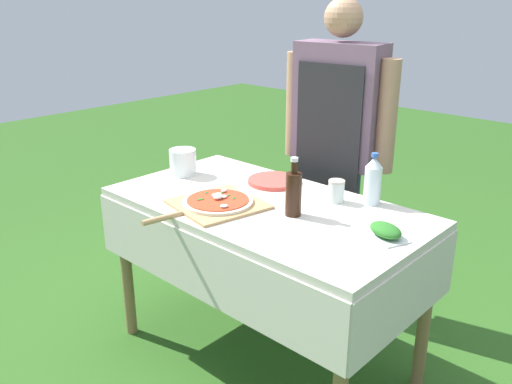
# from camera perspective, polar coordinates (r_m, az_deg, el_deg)

# --- Properties ---
(ground_plane) EXTENTS (12.00, 12.00, 0.00)m
(ground_plane) POSITION_cam_1_polar(r_m,az_deg,el_deg) (2.76, 0.85, -16.86)
(ground_plane) COLOR #2D5B1E
(prep_table) EXTENTS (1.42, 0.77, 0.80)m
(prep_table) POSITION_cam_1_polar(r_m,az_deg,el_deg) (2.41, 0.93, -3.65)
(prep_table) COLOR beige
(prep_table) RESTS_ON ground
(person_cook) EXTENTS (0.62, 0.25, 1.65)m
(person_cook) POSITION_cam_1_polar(r_m,az_deg,el_deg) (2.83, 8.52, 5.87)
(person_cook) COLOR #333D56
(person_cook) RESTS_ON ground
(pizza_on_peel) EXTENTS (0.41, 0.56, 0.05)m
(pizza_on_peel) POSITION_cam_1_polar(r_m,az_deg,el_deg) (2.34, -4.21, -1.15)
(pizza_on_peel) COLOR tan
(pizza_on_peel) RESTS_ON prep_table
(oil_bottle) EXTENTS (0.07, 0.07, 0.25)m
(oil_bottle) POSITION_cam_1_polar(r_m,az_deg,el_deg) (2.22, 3.97, -0.07)
(oil_bottle) COLOR black
(oil_bottle) RESTS_ON prep_table
(water_bottle) EXTENTS (0.07, 0.07, 0.23)m
(water_bottle) POSITION_cam_1_polar(r_m,az_deg,el_deg) (2.38, 12.21, 1.21)
(water_bottle) COLOR silver
(water_bottle) RESTS_ON prep_table
(herb_container) EXTENTS (0.20, 0.17, 0.05)m
(herb_container) POSITION_cam_1_polar(r_m,az_deg,el_deg) (2.10, 13.48, -4.01)
(herb_container) COLOR silver
(herb_container) RESTS_ON prep_table
(mixing_tub) EXTENTS (0.13, 0.13, 0.13)m
(mixing_tub) POSITION_cam_1_polar(r_m,az_deg,el_deg) (2.75, -7.69, 3.15)
(mixing_tub) COLOR silver
(mixing_tub) RESTS_ON prep_table
(plate_stack) EXTENTS (0.25, 0.25, 0.02)m
(plate_stack) POSITION_cam_1_polar(r_m,az_deg,el_deg) (2.62, 1.89, 1.17)
(plate_stack) COLOR #DB4C42
(plate_stack) RESTS_ON prep_table
(sauce_jar) EXTENTS (0.07, 0.07, 0.10)m
(sauce_jar) POSITION_cam_1_polar(r_m,az_deg,el_deg) (2.40, 8.44, -0.03)
(sauce_jar) COLOR silver
(sauce_jar) RESTS_ON prep_table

